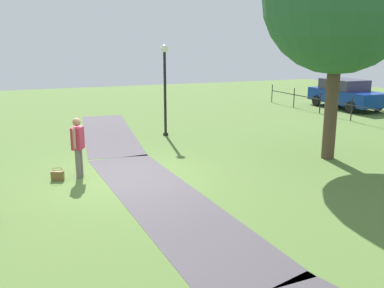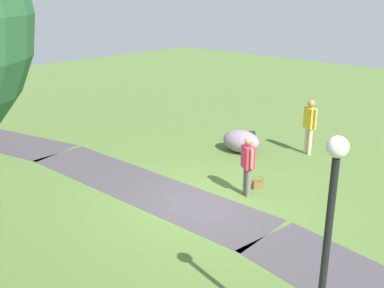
# 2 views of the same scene
# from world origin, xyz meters

# --- Properties ---
(ground_plane) EXTENTS (48.00, 48.00, 0.00)m
(ground_plane) POSITION_xyz_m (0.00, 0.00, 0.00)
(ground_plane) COLOR #536F34
(footpath_segment_near) EXTENTS (8.17, 2.83, 0.01)m
(footpath_segment_near) POSITION_xyz_m (-6.03, 0.71, 0.00)
(footpath_segment_near) COLOR #474147
(footpath_segment_near) RESTS_ON ground
(footpath_segment_mid) EXTENTS (8.07, 2.20, 0.01)m
(footpath_segment_mid) POSITION_xyz_m (1.94, 0.39, 0.00)
(footpath_segment_mid) COLOR #474147
(footpath_segment_mid) RESTS_ON ground
(lamp_post) EXTENTS (0.28, 0.28, 3.40)m
(lamp_post) POSITION_xyz_m (-4.58, 2.63, 2.11)
(lamp_post) COLOR black
(lamp_post) RESTS_ON ground
(woman_with_handbag) EXTENTS (0.47, 0.38, 1.59)m
(woman_with_handbag) POSITION_xyz_m (-0.50, -1.15, 0.91)
(woman_with_handbag) COLOR #656057
(woman_with_handbag) RESTS_ON ground
(handbag_on_grass) EXTENTS (0.36, 0.36, 0.31)m
(handbag_on_grass) POSITION_xyz_m (-0.46, -1.72, 0.14)
(handbag_on_grass) COLOR brown
(handbag_on_grass) RESTS_ON ground
(parked_compact_green) EXTENTS (4.42, 1.96, 1.56)m
(parked_compact_green) POSITION_xyz_m (-7.43, 13.83, 0.81)
(parked_compact_green) COLOR navy
(parked_compact_green) RESTS_ON ground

